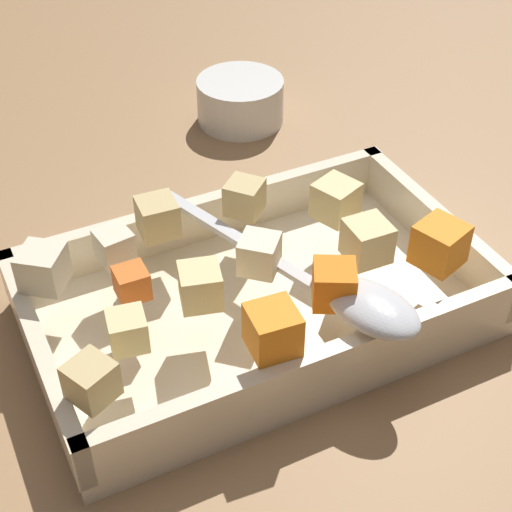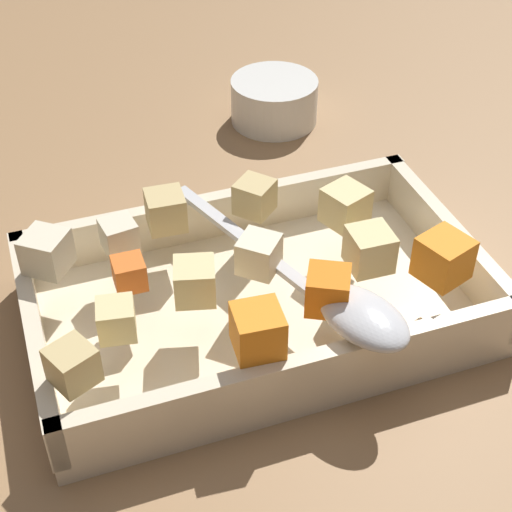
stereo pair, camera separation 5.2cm
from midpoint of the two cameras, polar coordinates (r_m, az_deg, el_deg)
The scene contains 18 objects.
ground_plane at distance 0.63m, azimuth -2.96°, elevation -3.62°, with size 4.00×4.00×0.00m, color #936D47.
baking_dish at distance 0.61m, azimuth -2.46°, elevation -3.53°, with size 0.35×0.21×0.05m.
carrot_chunk_center at distance 0.55m, azimuth 2.99°, elevation -2.19°, with size 0.03×0.03×0.03m, color orange.
carrot_chunk_heap_side at distance 0.57m, azimuth -11.67°, elevation -2.04°, with size 0.02×0.02×0.02m, color orange.
carrot_chunk_near_left at distance 0.59m, azimuth 10.78°, elevation 0.76°, with size 0.03×0.03×0.03m, color orange.
carrot_chunk_front_center at distance 0.51m, azimuth -1.70°, elevation -5.51°, with size 0.03×0.03×0.03m, color orange.
potato_chunk_rim_edge at distance 0.63m, azimuth 3.45°, elevation 4.00°, with size 0.03×0.03×0.03m, color #E0CC89.
potato_chunk_near_spoon at distance 0.53m, azimuth -12.16°, elevation -5.45°, with size 0.03×0.03×0.03m, color #E0CC89.
potato_chunk_corner_ne at distance 0.59m, azimuth 5.58°, elevation 1.01°, with size 0.03×0.03×0.03m, color #E0CC89.
potato_chunk_under_handle at distance 0.50m, azimuth -14.88°, elevation -8.90°, with size 0.03×0.03×0.03m, color tan.
potato_chunk_corner_nw at distance 0.58m, azimuth -2.08°, elevation 0.14°, with size 0.03×0.03×0.03m, color beige.
potato_chunk_heap_top at distance 0.63m, azimuth -3.22°, elevation 4.21°, with size 0.03×0.03×0.03m, color tan.
potato_chunk_corner_sw at distance 0.55m, azimuth -6.80°, elevation -2.29°, with size 0.03×0.03×0.03m, color #E0CC89.
potato_chunk_back_center at distance 0.62m, azimuth -9.60°, elevation 2.73°, with size 0.03×0.03×0.03m, color tan.
parsnip_chunk_far_left at distance 0.59m, azimuth -17.73°, elevation -0.93°, with size 0.03×0.03×0.03m, color beige.
parsnip_chunk_far_right at distance 0.60m, azimuth -12.75°, elevation 0.64°, with size 0.02×0.02×0.02m, color beige.
serving_spoon at distance 0.55m, azimuth 4.62°, elevation -3.28°, with size 0.11×0.24×0.02m.
small_prep_bowl at distance 0.86m, azimuth -2.92°, elevation 11.17°, with size 0.09×0.09×0.05m, color silver.
Camera 1 is at (0.20, 0.42, 0.44)m, focal length 54.97 mm.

